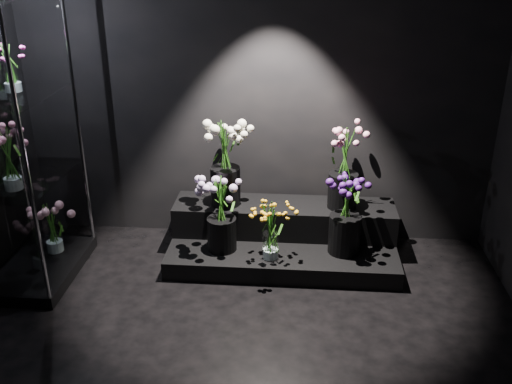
# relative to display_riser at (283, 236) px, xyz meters

# --- Properties ---
(wall_back) EXTENTS (4.00, 0.00, 4.00)m
(wall_back) POSITION_rel_display_riser_xyz_m (-0.25, 0.38, 1.23)
(wall_back) COLOR black
(wall_back) RESTS_ON floor
(display_riser) EXTENTS (1.88, 0.84, 0.42)m
(display_riser) POSITION_rel_display_riser_xyz_m (0.00, 0.00, 0.00)
(display_riser) COLOR black
(display_riser) RESTS_ON floor
(display_case) EXTENTS (0.59, 0.98, 2.15)m
(display_case) POSITION_rel_display_riser_xyz_m (-1.94, -0.47, 0.90)
(display_case) COLOR black
(display_case) RESTS_ON floor
(bouquet_orange_bells) EXTENTS (0.37, 0.37, 0.47)m
(bouquet_orange_bells) POSITION_rel_display_riser_xyz_m (-0.09, -0.35, 0.23)
(bouquet_orange_bells) COLOR white
(bouquet_orange_bells) RESTS_ON display_riser
(bouquet_lilac) EXTENTS (0.42, 0.42, 0.62)m
(bouquet_lilac) POSITION_rel_display_riser_xyz_m (-0.49, -0.23, 0.34)
(bouquet_lilac) COLOR black
(bouquet_lilac) RESTS_ON display_riser
(bouquet_purple) EXTENTS (0.33, 0.33, 0.66)m
(bouquet_purple) POSITION_rel_display_riser_xyz_m (0.50, -0.20, 0.34)
(bouquet_purple) COLOR black
(bouquet_purple) RESTS_ON display_riser
(bouquet_cream_roses) EXTENTS (0.52, 0.52, 0.74)m
(bouquet_cream_roses) POSITION_rel_display_riser_xyz_m (-0.50, 0.09, 0.68)
(bouquet_cream_roses) COLOR black
(bouquet_cream_roses) RESTS_ON display_riser
(bouquet_pink_roses) EXTENTS (0.45, 0.45, 0.69)m
(bouquet_pink_roses) POSITION_rel_display_riser_xyz_m (0.48, 0.10, 0.63)
(bouquet_pink_roses) COLOR black
(bouquet_pink_roses) RESTS_ON display_riser
(bouquet_case_pink) EXTENTS (0.36, 0.36, 0.46)m
(bouquet_case_pink) POSITION_rel_display_riser_xyz_m (-1.93, -0.68, 0.91)
(bouquet_case_pink) COLOR white
(bouquet_case_pink) RESTS_ON display_case
(bouquet_case_magenta) EXTENTS (0.28, 0.28, 0.34)m
(bouquet_case_magenta) POSITION_rel_display_riser_xyz_m (-1.97, -0.36, 1.47)
(bouquet_case_magenta) COLOR white
(bouquet_case_magenta) RESTS_ON display_case
(bouquet_case_base_pink) EXTENTS (0.36, 0.36, 0.42)m
(bouquet_case_base_pink) POSITION_rel_display_riser_xyz_m (-1.89, -0.28, 0.16)
(bouquet_case_base_pink) COLOR white
(bouquet_case_base_pink) RESTS_ON display_case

